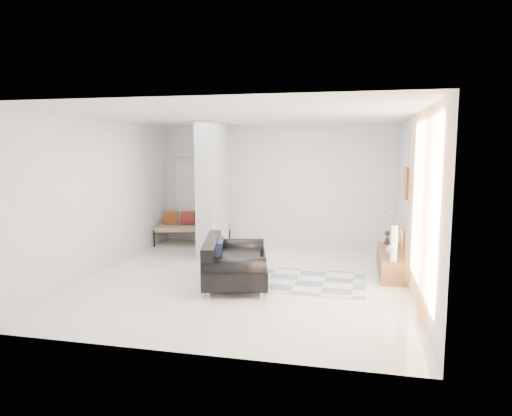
# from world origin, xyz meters

# --- Properties ---
(floor) EXTENTS (6.00, 6.00, 0.00)m
(floor) POSITION_xyz_m (0.00, 0.00, 0.00)
(floor) COLOR white
(floor) RESTS_ON ground
(ceiling) EXTENTS (6.00, 6.00, 0.00)m
(ceiling) POSITION_xyz_m (0.00, 0.00, 2.80)
(ceiling) COLOR white
(ceiling) RESTS_ON wall_back
(wall_back) EXTENTS (6.00, 0.00, 6.00)m
(wall_back) POSITION_xyz_m (0.00, 3.00, 1.40)
(wall_back) COLOR silver
(wall_back) RESTS_ON ground
(wall_front) EXTENTS (6.00, 0.00, 6.00)m
(wall_front) POSITION_xyz_m (0.00, -3.00, 1.40)
(wall_front) COLOR silver
(wall_front) RESTS_ON ground
(wall_left) EXTENTS (0.00, 6.00, 6.00)m
(wall_left) POSITION_xyz_m (-2.75, 0.00, 1.40)
(wall_left) COLOR silver
(wall_left) RESTS_ON ground
(wall_right) EXTENTS (0.00, 6.00, 6.00)m
(wall_right) POSITION_xyz_m (2.75, 0.00, 1.40)
(wall_right) COLOR silver
(wall_right) RESTS_ON ground
(partition_column) EXTENTS (0.35, 1.20, 2.80)m
(partition_column) POSITION_xyz_m (-1.10, 1.60, 1.40)
(partition_column) COLOR #A2A6A9
(partition_column) RESTS_ON floor
(hallway_door) EXTENTS (0.85, 0.06, 2.04)m
(hallway_door) POSITION_xyz_m (-2.10, 2.96, 1.02)
(hallway_door) COLOR beige
(hallway_door) RESTS_ON floor
(curtain) EXTENTS (0.00, 2.55, 2.55)m
(curtain) POSITION_xyz_m (2.67, -1.15, 1.45)
(curtain) COLOR #FFAA43
(curtain) RESTS_ON wall_right
(wall_art) EXTENTS (0.04, 0.45, 0.55)m
(wall_art) POSITION_xyz_m (2.72, 0.90, 1.65)
(wall_art) COLOR #3F2611
(wall_art) RESTS_ON wall_right
(media_console) EXTENTS (0.45, 1.70, 0.80)m
(media_console) POSITION_xyz_m (2.52, 0.90, 0.21)
(media_console) COLOR brown
(media_console) RESTS_ON floor
(loveseat) EXTENTS (1.37, 1.90, 0.76)m
(loveseat) POSITION_xyz_m (-0.14, -0.33, 0.35)
(loveseat) COLOR silver
(loveseat) RESTS_ON floor
(daybed) EXTENTS (1.89, 1.14, 0.77)m
(daybed) POSITION_xyz_m (-1.93, 2.58, 0.42)
(daybed) COLOR black
(daybed) RESTS_ON floor
(area_rug) EXTENTS (2.32, 1.57, 0.01)m
(area_rug) POSITION_xyz_m (0.90, 0.05, 0.01)
(area_rug) COLOR beige
(area_rug) RESTS_ON floor
(cylinder_lamp) EXTENTS (0.11, 0.11, 0.59)m
(cylinder_lamp) POSITION_xyz_m (2.50, 0.22, 0.69)
(cylinder_lamp) COLOR white
(cylinder_lamp) RESTS_ON media_console
(bronze_figurine) EXTENTS (0.14, 0.14, 0.26)m
(bronze_figurine) POSITION_xyz_m (2.47, 1.56, 0.53)
(bronze_figurine) COLOR black
(bronze_figurine) RESTS_ON media_console
(vase) EXTENTS (0.19, 0.19, 0.18)m
(vase) POSITION_xyz_m (2.47, 0.74, 0.49)
(vase) COLOR silver
(vase) RESTS_ON media_console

